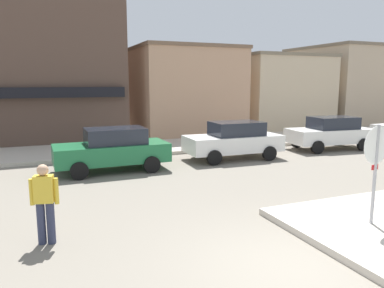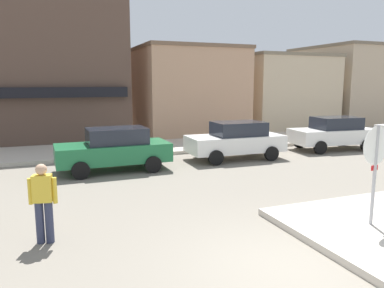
% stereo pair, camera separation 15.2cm
% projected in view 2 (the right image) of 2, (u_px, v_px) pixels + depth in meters
% --- Properties ---
extents(ground_plane, '(160.00, 160.00, 0.00)m').
position_uv_depth(ground_plane, '(293.00, 270.00, 6.40)').
color(ground_plane, gray).
extents(kerb_far, '(80.00, 4.00, 0.15)m').
position_uv_depth(kerb_far, '(132.00, 148.00, 17.89)').
color(kerb_far, beige).
rests_on(kerb_far, ground).
extents(stop_sign, '(0.82, 0.11, 2.30)m').
position_uv_depth(stop_sign, '(375.00, 162.00, 7.85)').
color(stop_sign, '#9E9EA3').
rests_on(stop_sign, ground).
extents(parked_car_nearest, '(4.02, 1.92, 1.56)m').
position_uv_depth(parked_car_nearest, '(114.00, 149.00, 13.50)').
color(parked_car_nearest, '#1E6B3D').
rests_on(parked_car_nearest, ground).
extents(parked_car_second, '(4.04, 1.95, 1.56)m').
position_uv_depth(parked_car_second, '(236.00, 140.00, 15.58)').
color(parked_car_second, white).
rests_on(parked_car_second, ground).
extents(parked_car_third, '(4.15, 2.17, 1.56)m').
position_uv_depth(parked_car_third, '(334.00, 133.00, 17.77)').
color(parked_car_third, white).
rests_on(parked_car_third, ground).
extents(pedestrian_crossing_near, '(0.56, 0.30, 1.61)m').
position_uv_depth(pedestrian_crossing_near, '(43.00, 201.00, 7.35)').
color(pedestrian_crossing_near, '#2D334C').
rests_on(pedestrian_crossing_near, ground).
extents(building_corner_shop, '(11.98, 8.92, 8.51)m').
position_uv_depth(building_corner_shop, '(12.00, 63.00, 20.99)').
color(building_corner_shop, brown).
rests_on(building_corner_shop, ground).
extents(building_storefront_left_near, '(6.20, 6.34, 5.30)m').
position_uv_depth(building_storefront_left_near, '(186.00, 91.00, 23.46)').
color(building_storefront_left_near, tan).
rests_on(building_storefront_left_near, ground).
extents(building_storefront_left_mid, '(6.23, 5.40, 5.02)m').
position_uv_depth(building_storefront_left_mid, '(280.00, 92.00, 25.88)').
color(building_storefront_left_mid, tan).
rests_on(building_storefront_left_mid, ground).
extents(building_storefront_right_near, '(8.17, 7.33, 5.88)m').
position_uv_depth(building_storefront_right_near, '(356.00, 86.00, 29.50)').
color(building_storefront_right_near, tan).
rests_on(building_storefront_right_near, ground).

